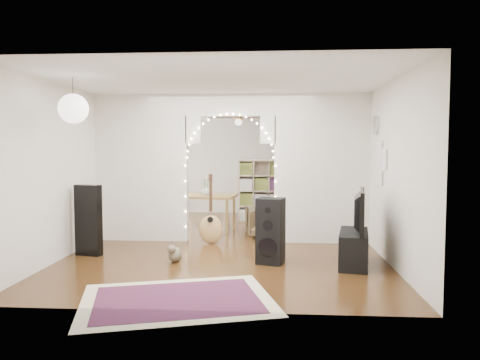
# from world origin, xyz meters

# --- Properties ---
(floor) EXTENTS (7.50, 7.50, 0.00)m
(floor) POSITION_xyz_m (0.00, 0.00, 0.00)
(floor) COLOR black
(floor) RESTS_ON ground
(ceiling) EXTENTS (5.00, 7.50, 0.02)m
(ceiling) POSITION_xyz_m (0.00, 0.00, 2.70)
(ceiling) COLOR white
(ceiling) RESTS_ON wall_back
(wall_back) EXTENTS (5.00, 0.02, 2.70)m
(wall_back) POSITION_xyz_m (0.00, 3.75, 1.35)
(wall_back) COLOR silver
(wall_back) RESTS_ON floor
(wall_front) EXTENTS (5.00, 0.02, 2.70)m
(wall_front) POSITION_xyz_m (0.00, -3.75, 1.35)
(wall_front) COLOR silver
(wall_front) RESTS_ON floor
(wall_left) EXTENTS (0.02, 7.50, 2.70)m
(wall_left) POSITION_xyz_m (-2.50, 0.00, 1.35)
(wall_left) COLOR silver
(wall_left) RESTS_ON floor
(wall_right) EXTENTS (0.02, 7.50, 2.70)m
(wall_right) POSITION_xyz_m (2.50, 0.00, 1.35)
(wall_right) COLOR silver
(wall_right) RESTS_ON floor
(divider_wall) EXTENTS (5.00, 0.20, 2.70)m
(divider_wall) POSITION_xyz_m (0.00, 0.00, 1.42)
(divider_wall) COLOR silver
(divider_wall) RESTS_ON floor
(fairy_lights) EXTENTS (1.64, 0.04, 1.60)m
(fairy_lights) POSITION_xyz_m (0.00, -0.13, 1.55)
(fairy_lights) COLOR #FFEABF
(fairy_lights) RESTS_ON divider_wall
(window) EXTENTS (0.04, 1.20, 1.40)m
(window) POSITION_xyz_m (-2.47, 1.80, 1.50)
(window) COLOR white
(window) RESTS_ON wall_left
(wall_clock) EXTENTS (0.03, 0.31, 0.31)m
(wall_clock) POSITION_xyz_m (2.48, -0.60, 2.10)
(wall_clock) COLOR white
(wall_clock) RESTS_ON wall_right
(picture_frames) EXTENTS (0.02, 0.50, 0.70)m
(picture_frames) POSITION_xyz_m (2.48, -1.00, 1.50)
(picture_frames) COLOR white
(picture_frames) RESTS_ON wall_right
(paper_lantern) EXTENTS (0.40, 0.40, 0.40)m
(paper_lantern) POSITION_xyz_m (-1.90, -2.40, 2.25)
(paper_lantern) COLOR white
(paper_lantern) RESTS_ON ceiling
(ceiling_fan) EXTENTS (1.10, 1.10, 0.30)m
(ceiling_fan) POSITION_xyz_m (0.00, 2.00, 2.40)
(ceiling_fan) COLOR #BE853F
(ceiling_fan) RESTS_ON ceiling
(area_rug) EXTENTS (2.49, 2.13, 0.02)m
(area_rug) POSITION_xyz_m (-0.31, -3.40, 0.01)
(area_rug) COLOR maroon
(area_rug) RESTS_ON floor
(guitar_case) EXTENTS (0.46, 0.25, 1.14)m
(guitar_case) POSITION_xyz_m (-2.18, -1.29, 0.57)
(guitar_case) COLOR black
(guitar_case) RESTS_ON floor
(acoustic_guitar) EXTENTS (0.45, 0.27, 1.07)m
(acoustic_guitar) POSITION_xyz_m (-0.34, -0.25, 0.46)
(acoustic_guitar) COLOR tan
(acoustic_guitar) RESTS_ON floor
(tabby_cat) EXTENTS (0.25, 0.47, 0.31)m
(tabby_cat) POSITION_xyz_m (-0.71, -1.64, 0.13)
(tabby_cat) COLOR brown
(tabby_cat) RESTS_ON floor
(floor_speaker) EXTENTS (0.45, 0.42, 0.98)m
(floor_speaker) POSITION_xyz_m (0.74, -1.62, 0.49)
(floor_speaker) COLOR black
(floor_speaker) RESTS_ON floor
(media_console) EXTENTS (0.57, 1.06, 0.50)m
(media_console) POSITION_xyz_m (1.96, -1.66, 0.25)
(media_console) COLOR black
(media_console) RESTS_ON floor
(tv) EXTENTS (0.33, 1.08, 0.62)m
(tv) POSITION_xyz_m (1.96, -1.66, 0.81)
(tv) COLOR black
(tv) RESTS_ON media_console
(bookcase) EXTENTS (1.43, 0.43, 1.45)m
(bookcase) POSITION_xyz_m (0.68, 2.31, 0.73)
(bookcase) COLOR tan
(bookcase) RESTS_ON floor
(dining_table) EXTENTS (1.30, 0.96, 0.76)m
(dining_table) POSITION_xyz_m (-0.60, 0.99, 0.68)
(dining_table) COLOR olive
(dining_table) RESTS_ON floor
(flower_vase) EXTENTS (0.21, 0.21, 0.19)m
(flower_vase) POSITION_xyz_m (-0.60, 0.99, 0.85)
(flower_vase) COLOR white
(flower_vase) RESTS_ON dining_table
(dining_chair_left) EXTENTS (0.58, 0.60, 0.52)m
(dining_chair_left) POSITION_xyz_m (0.49, 0.97, 0.26)
(dining_chair_left) COLOR brown
(dining_chair_left) RESTS_ON floor
(dining_chair_right) EXTENTS (0.74, 0.75, 0.53)m
(dining_chair_right) POSITION_xyz_m (0.68, 0.35, 0.27)
(dining_chair_right) COLOR brown
(dining_chair_right) RESTS_ON floor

